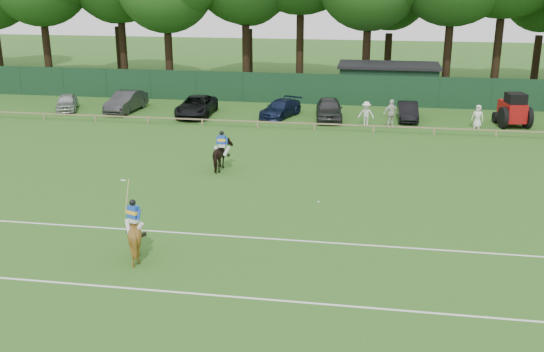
% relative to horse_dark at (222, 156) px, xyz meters
% --- Properties ---
extents(ground, '(160.00, 160.00, 0.00)m').
position_rel_horse_dark_xyz_m(ground, '(3.08, -7.93, -0.82)').
color(ground, '#1E4C14').
rests_on(ground, ground).
extents(horse_dark, '(0.95, 1.98, 1.65)m').
position_rel_horse_dark_xyz_m(horse_dark, '(0.00, 0.00, 0.00)').
color(horse_dark, black).
rests_on(horse_dark, ground).
extents(horse_chestnut, '(1.94, 2.04, 1.79)m').
position_rel_horse_dark_xyz_m(horse_chestnut, '(-0.61, -11.44, 0.07)').
color(horse_chestnut, brown).
rests_on(horse_chestnut, ground).
extents(sedan_silver, '(2.77, 4.04, 1.28)m').
position_rel_horse_dark_xyz_m(sedan_silver, '(-15.83, 13.51, -0.19)').
color(sedan_silver, '#AEB2B4').
rests_on(sedan_silver, ground).
extents(sedan_grey, '(2.03, 4.86, 1.56)m').
position_rel_horse_dark_xyz_m(sedan_grey, '(-11.04, 13.79, -0.04)').
color(sedan_grey, '#2B2B2D').
rests_on(sedan_grey, ground).
extents(suv_black, '(2.65, 5.37, 1.46)m').
position_rel_horse_dark_xyz_m(suv_black, '(-5.22, 13.22, -0.09)').
color(suv_black, black).
rests_on(suv_black, ground).
extents(sedan_navy, '(3.14, 4.70, 1.26)m').
position_rel_horse_dark_xyz_m(sedan_navy, '(1.11, 13.87, -0.19)').
color(sedan_navy, '#121C3A').
rests_on(sedan_navy, ground).
extents(hatch_grey, '(2.35, 4.84, 1.59)m').
position_rel_horse_dark_xyz_m(hatch_grey, '(4.77, 13.51, -0.03)').
color(hatch_grey, '#303133').
rests_on(hatch_grey, ground).
extents(estate_black, '(1.47, 4.03, 1.32)m').
position_rel_horse_dark_xyz_m(estate_black, '(10.49, 14.26, -0.16)').
color(estate_black, black).
rests_on(estate_black, ground).
extents(spectator_left, '(1.20, 0.77, 1.76)m').
position_rel_horse_dark_xyz_m(spectator_left, '(7.51, 11.81, 0.06)').
color(spectator_left, silver).
rests_on(spectator_left, ground).
extents(spectator_mid, '(1.25, 1.01, 1.98)m').
position_rel_horse_dark_xyz_m(spectator_mid, '(9.21, 11.70, 0.17)').
color(spectator_mid, silver).
rests_on(spectator_mid, ground).
extents(spectator_right, '(0.92, 0.74, 1.63)m').
position_rel_horse_dark_xyz_m(spectator_right, '(15.18, 12.53, -0.01)').
color(spectator_right, white).
rests_on(spectator_right, ground).
extents(rider_dark, '(0.94, 0.38, 1.41)m').
position_rel_horse_dark_xyz_m(rider_dark, '(0.00, -0.01, 0.74)').
color(rider_dark, silver).
rests_on(rider_dark, ground).
extents(rider_chestnut, '(0.91, 0.76, 2.05)m').
position_rel_horse_dark_xyz_m(rider_chestnut, '(-0.62, -11.45, 0.86)').
color(rider_chestnut, silver).
rests_on(rider_chestnut, ground).
extents(polo_ball, '(0.09, 0.09, 0.09)m').
position_rel_horse_dark_xyz_m(polo_ball, '(5.71, -4.37, -0.78)').
color(polo_ball, silver).
rests_on(polo_ball, ground).
extents(pitch_lines, '(60.00, 5.10, 0.01)m').
position_rel_horse_dark_xyz_m(pitch_lines, '(3.08, -11.43, -0.82)').
color(pitch_lines, silver).
rests_on(pitch_lines, ground).
extents(pitch_rail, '(62.10, 0.10, 0.50)m').
position_rel_horse_dark_xyz_m(pitch_rail, '(3.08, 10.07, -0.38)').
color(pitch_rail, '#997F5B').
rests_on(pitch_rail, ground).
extents(perimeter_fence, '(92.08, 0.08, 2.50)m').
position_rel_horse_dark_xyz_m(perimeter_fence, '(3.08, 19.07, 0.43)').
color(perimeter_fence, '#14351E').
rests_on(perimeter_fence, ground).
extents(utility_shed, '(8.40, 4.40, 3.04)m').
position_rel_horse_dark_xyz_m(utility_shed, '(9.08, 22.07, 0.71)').
color(utility_shed, '#14331E').
rests_on(utility_shed, ground).
extents(tree_row, '(96.00, 12.00, 21.00)m').
position_rel_horse_dark_xyz_m(tree_row, '(5.08, 27.07, -0.82)').
color(tree_row, '#26561C').
rests_on(tree_row, ground).
extents(tractor, '(2.36, 3.14, 2.41)m').
position_rel_horse_dark_xyz_m(tractor, '(17.66, 13.41, 0.31)').
color(tractor, '#9C0E0E').
rests_on(tractor, ground).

